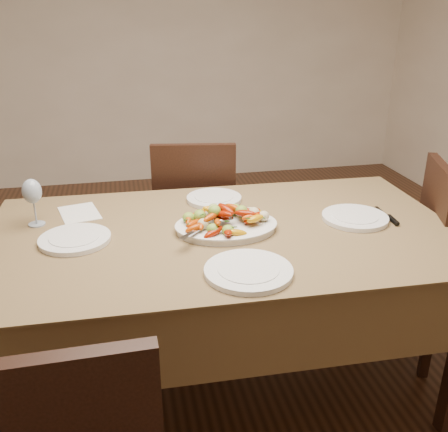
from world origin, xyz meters
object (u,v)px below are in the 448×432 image
Objects in this scene: plate_left at (75,239)px; wine_glass at (33,201)px; serving_platter at (226,228)px; plate_near at (248,271)px; dining_table at (224,312)px; chair_far at (195,219)px; plate_right at (355,218)px; plate_far at (214,199)px.

wine_glass is (-0.16, 0.19, 0.09)m from plate_left.
serving_platter is 0.35m from plate_near.
serving_platter reaches higher than dining_table.
plate_right is (0.54, -0.81, 0.29)m from chair_far.
plate_right is 1.30m from wine_glass.
wine_glass reaches higher than chair_far.
plate_right reaches higher than dining_table.
wine_glass is at bearing 163.97° from serving_platter.
dining_table is 0.81m from chair_far.
dining_table is at bearing 98.78° from chair_far.
chair_far is 1.19m from plate_near.
plate_far is (0.59, 0.31, 0.00)m from plate_left.
serving_platter is at bearing 89.80° from plate_near.
wine_glass is (-0.75, -0.12, 0.09)m from plate_far.
plate_right is 1.09× the size of plate_far.
plate_right is at bearing -32.68° from plate_far.
plate_near is at bearing -91.39° from plate_far.
serving_platter reaches higher than plate_near.
plate_right and plate_near have the same top height.
wine_glass is at bearing 129.82° from plate_left.
serving_platter is 0.33m from plate_far.
serving_platter is at bearing -16.03° from wine_glass.
plate_left is (-0.57, 0.02, -0.00)m from serving_platter.
serving_platter is at bearing 99.40° from chair_far.
wine_glass reaches higher than plate_left.
plate_left and plate_far have the same top height.
chair_far is 1.02m from plate_right.
plate_near is (0.01, -0.35, 0.39)m from dining_table.
plate_near is at bearing -147.43° from plate_right.
wine_glass is (-0.73, 0.56, 0.09)m from plate_near.
serving_platter reaches higher than plate_far.
plate_right is at bearing -0.65° from dining_table.
serving_platter is 1.47× the size of plate_left.
dining_table is 7.44× the size of plate_far.
plate_left reaches higher than dining_table.
plate_far is 0.68m from plate_near.
chair_far is at bearing 39.08° from wine_glass.
plate_right is at bearing -0.62° from serving_platter.
chair_far reaches higher than serving_platter.
plate_left is at bearing -152.08° from plate_far.
chair_far is at bearing 53.98° from plate_left.
plate_far is at bearing 87.36° from serving_platter.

